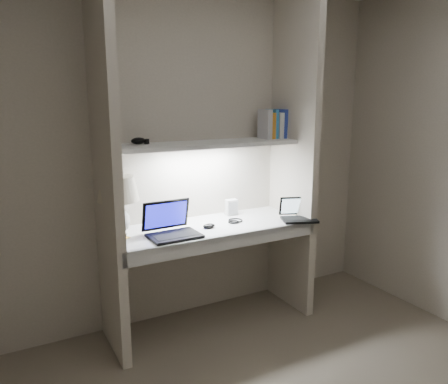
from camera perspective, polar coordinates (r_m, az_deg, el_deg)
back_wall at (r=3.33m, az=-3.94°, el=4.80°), size 3.20×0.01×2.50m
alcove_panel_left at (r=2.83m, az=-15.14°, el=3.12°), size 0.06×0.55×2.50m
alcove_panel_right at (r=3.47m, az=9.08°, el=4.97°), size 0.06×0.55×2.50m
desk at (r=3.19m, az=-1.75°, el=-4.70°), size 1.40×0.55×0.04m
desk_apron at (r=2.98m, az=0.52°, el=-6.53°), size 1.46×0.03×0.10m
shelf at (r=3.15m, az=-2.60°, el=6.24°), size 1.40×0.36×0.03m
strip_light at (r=3.16m, az=-2.60°, el=5.84°), size 0.60×0.04×0.02m
table_lamp at (r=2.97m, az=-13.63°, el=-0.47°), size 0.27×0.27×0.40m
laptop_main at (r=2.96m, az=-6.92°, el=-4.65°), size 0.35×0.30×0.23m
laptop_netbook at (r=3.37m, az=9.65°, el=-2.92°), size 0.32×0.30×0.17m
speaker at (r=3.44m, az=0.98°, el=-2.01°), size 0.09×0.07×0.12m
mouse at (r=3.11m, az=-1.98°, el=-4.45°), size 0.09×0.06×0.03m
cable_coil at (r=3.28m, az=1.50°, el=-3.72°), size 0.12×0.12×0.01m
sticky_note at (r=2.98m, az=-13.00°, el=-5.84°), size 0.09×0.09×0.00m
book_row at (r=3.48m, az=6.51°, el=8.74°), size 0.21×0.15×0.23m
shelf_box at (r=2.94m, az=-14.11°, el=6.86°), size 0.07×0.05×0.11m
shelf_gadget at (r=3.05m, az=-11.12°, el=6.57°), size 0.13×0.11×0.05m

